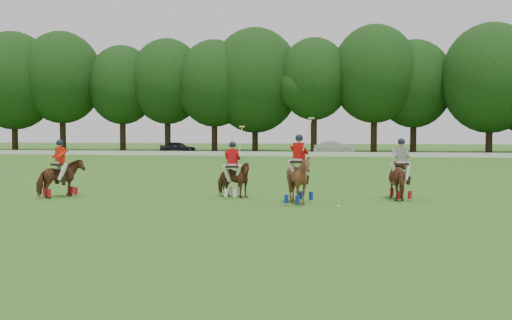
# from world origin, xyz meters

# --- Properties ---
(ground) EXTENTS (180.00, 180.00, 0.00)m
(ground) POSITION_xyz_m (0.00, 0.00, 0.00)
(ground) COLOR #2F631C
(ground) RESTS_ON ground
(tree_line) EXTENTS (117.98, 14.32, 14.75)m
(tree_line) POSITION_xyz_m (0.26, 48.05, 8.23)
(tree_line) COLOR black
(tree_line) RESTS_ON ground
(boundary_rail) EXTENTS (120.00, 0.10, 0.44)m
(boundary_rail) POSITION_xyz_m (0.00, 38.00, 0.22)
(boundary_rail) COLOR white
(boundary_rail) RESTS_ON ground
(car_left) EXTENTS (3.96, 1.96, 1.30)m
(car_left) POSITION_xyz_m (-14.27, 42.50, 0.65)
(car_left) COLOR black
(car_left) RESTS_ON ground
(car_mid) EXTENTS (4.25, 1.79, 1.36)m
(car_mid) POSITION_xyz_m (2.38, 42.50, 0.68)
(car_mid) COLOR #AEAEB4
(car_mid) RESTS_ON ground
(polo_red_a) EXTENTS (1.63, 1.80, 2.15)m
(polo_red_a) POSITION_xyz_m (-7.12, 3.16, 0.76)
(polo_red_a) COLOR #512915
(polo_red_a) RESTS_ON ground
(polo_red_b) EXTENTS (1.36, 1.17, 2.62)m
(polo_red_b) POSITION_xyz_m (-0.78, 4.08, 0.72)
(polo_red_b) COLOR #512915
(polo_red_b) RESTS_ON ground
(polo_red_c) EXTENTS (1.74, 1.85, 2.90)m
(polo_red_c) POSITION_xyz_m (1.79, 2.67, 0.85)
(polo_red_c) COLOR #512915
(polo_red_c) RESTS_ON ground
(polo_stripe_a) EXTENTS (1.13, 1.87, 2.21)m
(polo_stripe_a) POSITION_xyz_m (5.34, 4.47, 0.79)
(polo_stripe_a) COLOR #512915
(polo_stripe_a) RESTS_ON ground
(polo_ball) EXTENTS (0.09, 0.09, 0.09)m
(polo_ball) POSITION_xyz_m (3.14, 1.92, 0.04)
(polo_ball) COLOR white
(polo_ball) RESTS_ON ground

